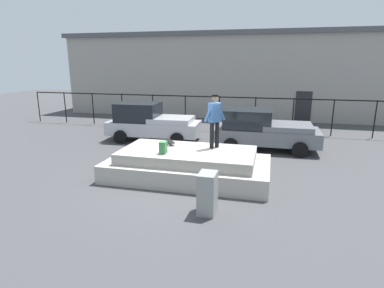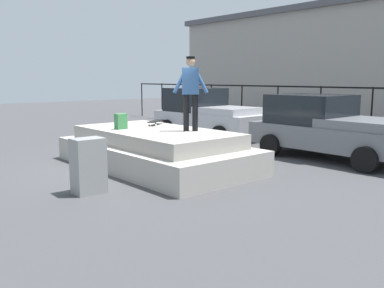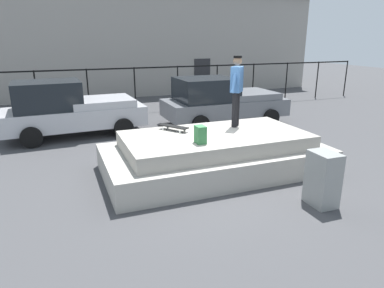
% 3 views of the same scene
% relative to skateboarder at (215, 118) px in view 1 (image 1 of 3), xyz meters
% --- Properties ---
extents(ground_plane, '(60.00, 60.00, 0.00)m').
position_rel_skateboarder_xyz_m(ground_plane, '(-1.04, -0.85, -2.00)').
color(ground_plane, '#424244').
extents(concrete_ledge, '(5.40, 2.79, 0.95)m').
position_rel_skateboarder_xyz_m(concrete_ledge, '(-0.80, -0.50, -1.56)').
color(concrete_ledge, '#ADA89E').
rests_on(concrete_ledge, ground_plane).
extents(skateboarder, '(0.66, 0.70, 1.80)m').
position_rel_skateboarder_xyz_m(skateboarder, '(0.00, 0.00, 0.00)').
color(skateboarder, black).
rests_on(skateboarder, concrete_ledge).
extents(skateboard, '(0.62, 0.78, 0.12)m').
position_rel_skateboarder_xyz_m(skateboard, '(-1.66, 0.14, -0.94)').
color(skateboard, black).
rests_on(skateboard, concrete_ledge).
extents(backpack, '(0.20, 0.28, 0.39)m').
position_rel_skateboarder_xyz_m(backpack, '(-1.46, -1.10, -0.85)').
color(backpack, '#33723F').
rests_on(backpack, concrete_ledge).
extents(car_silver_pickup_near, '(4.59, 2.21, 1.86)m').
position_rel_skateboarder_xyz_m(car_silver_pickup_near, '(-3.96, 4.19, -1.08)').
color(car_silver_pickup_near, '#B7B7BC').
rests_on(car_silver_pickup_near, ground_plane).
extents(car_grey_pickup_mid, '(4.59, 2.25, 1.77)m').
position_rel_skateboarder_xyz_m(car_grey_pickup_mid, '(1.47, 3.88, -1.11)').
color(car_grey_pickup_mid, slate).
rests_on(car_grey_pickup_mid, ground_plane).
extents(utility_box, '(0.45, 0.61, 1.09)m').
position_rel_skateboarder_xyz_m(utility_box, '(0.36, -2.95, -1.45)').
color(utility_box, gray).
rests_on(utility_box, ground_plane).
extents(fence_row, '(24.06, 0.06, 1.95)m').
position_rel_skateboarder_xyz_m(fence_row, '(-1.04, 7.37, -0.66)').
color(fence_row, black).
rests_on(fence_row, ground_plane).
extents(warehouse_building, '(24.69, 8.61, 5.83)m').
position_rel_skateboarder_xyz_m(warehouse_building, '(-1.04, 15.28, 0.93)').
color(warehouse_building, gray).
rests_on(warehouse_building, ground_plane).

